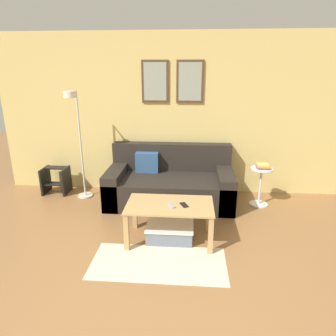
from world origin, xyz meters
TOP-DOWN VIEW (x-y plane):
  - wall_back at (0.00, 3.35)m, footprint 5.60×0.09m
  - area_rug at (0.04, 1.23)m, footprint 1.45×0.67m
  - couch at (0.05, 2.86)m, footprint 1.91×0.96m
  - coffee_table at (0.13, 1.71)m, footprint 1.03×0.59m
  - storage_bin at (0.13, 1.74)m, footprint 0.57×0.42m
  - floor_lamp at (-1.36, 2.80)m, footprint 0.24×0.45m
  - side_table at (1.42, 2.82)m, footprint 0.33×0.33m
  - book_stack at (1.44, 2.82)m, footprint 0.20×0.18m
  - remote_control at (0.15, 1.66)m, footprint 0.10×0.15m
  - cell_phone at (0.30, 1.70)m, footprint 0.12×0.15m
  - step_stool at (-1.88, 3.04)m, footprint 0.40×0.35m

SIDE VIEW (x-z plane):
  - area_rug at x=0.04m, z-range 0.00..0.01m
  - storage_bin at x=0.13m, z-range 0.00..0.19m
  - step_stool at x=-1.88m, z-range 0.02..0.45m
  - couch at x=0.05m, z-range -0.14..0.72m
  - side_table at x=1.42m, z-range 0.06..0.65m
  - coffee_table at x=0.13m, z-range 0.15..0.62m
  - cell_phone at x=0.30m, z-range 0.47..0.48m
  - remote_control at x=0.15m, z-range 0.47..0.49m
  - book_stack at x=1.44m, z-range 0.59..0.65m
  - floor_lamp at x=-1.36m, z-range 0.27..1.97m
  - wall_back at x=0.00m, z-range 0.01..2.56m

